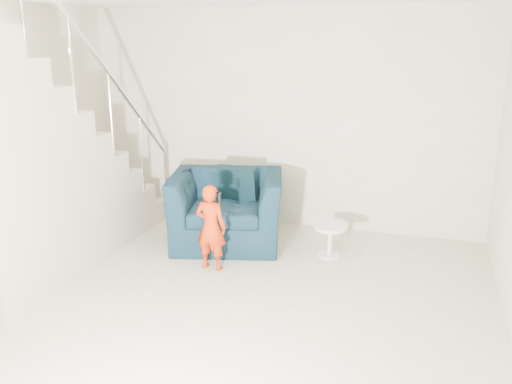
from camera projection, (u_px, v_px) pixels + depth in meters
floor at (197, 325)px, 4.56m from camera, size 5.50×5.50×0.00m
back_wall at (282, 120)px, 6.71m from camera, size 5.00×0.00×5.00m
armchair at (227, 209)px, 6.29m from camera, size 1.50×1.39×0.82m
toddler at (211, 227)px, 5.55m from camera, size 0.34×0.24×0.91m
side_table at (330, 236)px, 5.93m from camera, size 0.35×0.35×0.35m
staircase at (30, 182)px, 5.37m from camera, size 1.02×3.03×3.62m
cushion at (238, 185)px, 6.41m from camera, size 0.46×0.22×0.46m
throw at (180, 198)px, 6.34m from camera, size 0.05×0.53×0.60m
phone at (220, 198)px, 5.39m from camera, size 0.03×0.05×0.10m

